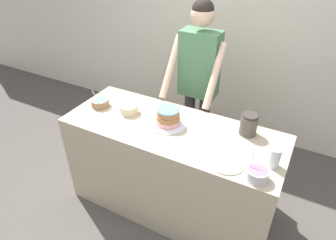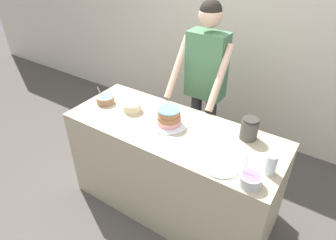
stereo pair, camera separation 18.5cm
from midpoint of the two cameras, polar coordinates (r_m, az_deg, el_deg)
name	(u,v)px [view 1 (the left image)]	position (r m, az deg, el deg)	size (l,w,h in m)	color
ground_plane	(153,231)	(2.85, -4.80, -20.38)	(14.00, 14.00, 0.00)	#4C4742
wall_back	(236,30)	(3.55, 11.27, 16.49)	(10.00, 0.05, 2.60)	beige
counter	(172,169)	(2.71, -1.21, -9.38)	(1.82, 0.71, 0.91)	tan
person_baker	(199,72)	(2.93, 4.07, 9.00)	(0.50, 0.48, 1.77)	#2D2D38
cake	(168,118)	(2.44, -2.15, 0.38)	(0.32, 0.32, 0.15)	silver
frosting_bowl_pink	(129,108)	(2.64, -9.48, 2.15)	(0.16, 0.16, 0.16)	beige
frosting_bowl_blue	(100,102)	(2.79, -14.68, 3.23)	(0.16, 0.16, 0.19)	#936B4C
frosting_bowl_purple	(257,174)	(2.01, 14.10, -9.99)	(0.15, 0.15, 0.17)	silver
drinking_glass	(274,157)	(2.11, 17.23, -6.89)	(0.08, 0.08, 0.15)	silver
ceramic_plate	(226,162)	(2.11, 8.60, -8.06)	(0.25, 0.25, 0.01)	white
stoneware_jar	(249,124)	(2.37, 12.98, -0.88)	(0.13, 0.13, 0.18)	#4C4742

